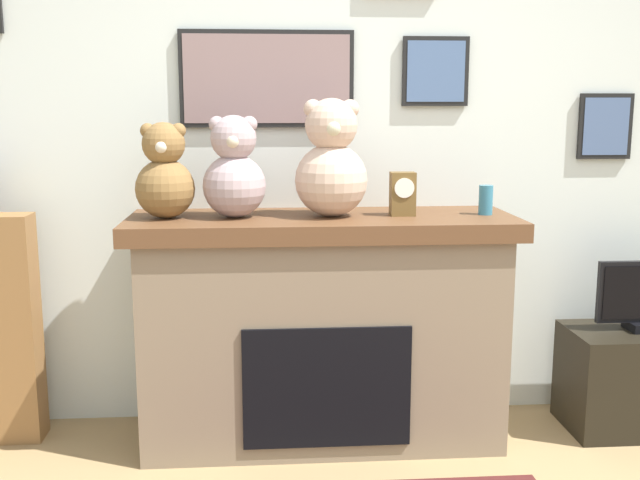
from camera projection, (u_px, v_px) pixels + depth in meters
The scene contains 7 objects.
back_wall at pixel (344, 150), 3.60m from camera, with size 5.20×0.15×2.60m.
fireplace at pixel (322, 327), 3.39m from camera, with size 1.70×0.62×1.03m.
candle_jar at pixel (486, 200), 3.33m from camera, with size 0.06×0.06×0.13m, color teal.
mantel_clock at pixel (403, 194), 3.29m from camera, with size 0.11×0.08×0.19m.
teddy_bear_cream at pixel (165, 175), 3.20m from camera, with size 0.26×0.26×0.41m.
teddy_bear_grey at pixel (234, 172), 3.22m from camera, with size 0.27×0.27×0.44m.
teddy_bear_tan at pixel (331, 164), 3.24m from camera, with size 0.32×0.32×0.51m.
Camera 1 is at (-0.39, -1.60, 1.51)m, focal length 41.99 mm.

